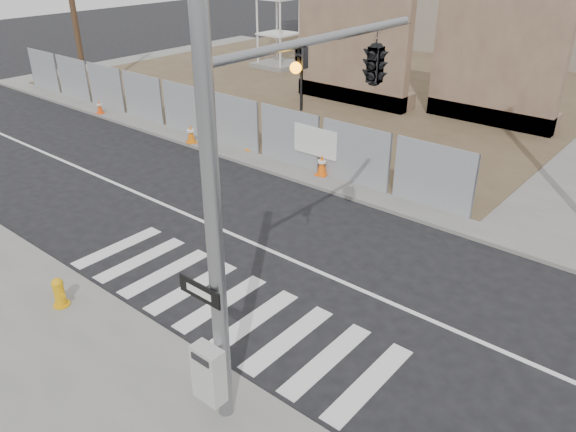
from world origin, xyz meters
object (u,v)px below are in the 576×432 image
Objects in this scene: fire_hydrant at (59,292)px; traffic_cone_b at (191,134)px; traffic_cone_d at (322,165)px; traffic_cone_c at (250,141)px; signal_pole at (327,118)px; traffic_cone_a at (100,107)px.

fire_hydrant is 0.93× the size of traffic_cone_b.
traffic_cone_b is 0.99× the size of traffic_cone_d.
traffic_cone_d is at bearing -4.06° from traffic_cone_c.
traffic_cone_d reaches higher than traffic_cone_b.
traffic_cone_c reaches higher than fire_hydrant.
signal_pole is at bearing -39.37° from traffic_cone_c.
traffic_cone_b is (-6.03, 9.18, 0.02)m from fire_hydrant.
traffic_cone_a is at bearing 160.01° from fire_hydrant.
signal_pole reaches higher than traffic_cone_a.
signal_pole is at bearing -53.45° from traffic_cone_d.
traffic_cone_b is 2.54m from traffic_cone_c.
traffic_cone_a is 6.30m from traffic_cone_b.
signal_pole reaches higher than traffic_cone_c.
traffic_cone_a is 0.82× the size of traffic_cone_b.
traffic_cone_c is at bearing 175.94° from traffic_cone_d.
traffic_cone_d is (3.61, -0.26, 0.02)m from traffic_cone_c.
signal_pole is 12.09m from traffic_cone_c.
signal_pole is at bearing -29.43° from traffic_cone_b.
traffic_cone_b is 6.02m from traffic_cone_d.
traffic_cone_d is at bearing 3.00° from traffic_cone_a.
traffic_cone_b is at bearing -173.85° from traffic_cone_d.
traffic_cone_b reaches higher than fire_hydrant.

